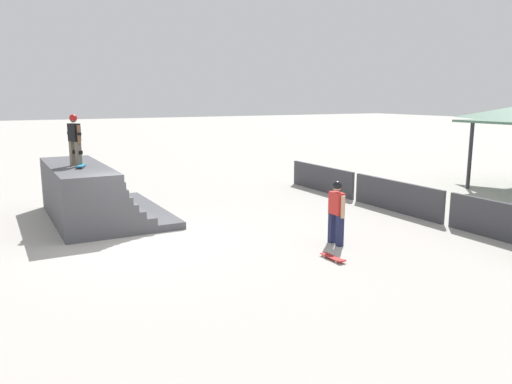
{
  "coord_description": "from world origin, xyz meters",
  "views": [
    {
      "loc": [
        12.85,
        -3.55,
        3.85
      ],
      "look_at": [
        -0.4,
        3.66,
        0.97
      ],
      "focal_mm": 35.0,
      "sensor_mm": 36.0,
      "label": 1
    }
  ],
  "objects": [
    {
      "name": "ground_plane",
      "position": [
        0.0,
        0.0,
        0.0
      ],
      "size": [
        160.0,
        160.0,
        0.0
      ],
      "primitive_type": "plane",
      "color": "#ADA8A0"
    },
    {
      "name": "barrier_fence",
      "position": [
        0.54,
        8.57,
        0.53
      ],
      "size": [
        12.62,
        0.12,
        1.05
      ],
      "color": "#3D3D42",
      "rests_on": "ground"
    },
    {
      "name": "quarter_pipe_ramp",
      "position": [
        -3.34,
        -0.79,
        0.77
      ],
      "size": [
        5.33,
        3.38,
        1.76
      ],
      "color": "#4C4C51",
      "rests_on": "ground"
    },
    {
      "name": "skateboard_on_deck",
      "position": [
        -2.7,
        -1.08,
        1.82
      ],
      "size": [
        0.83,
        0.44,
        0.09
      ],
      "rotation": [
        0.0,
        0.0,
        -0.32
      ],
      "color": "red",
      "rests_on": "quarter_pipe_ramp"
    },
    {
      "name": "skater_on_deck",
      "position": [
        -3.15,
        -1.14,
        2.67
      ],
      "size": [
        0.67,
        0.39,
        1.58
      ],
      "rotation": [
        0.0,
        0.0,
        0.38
      ],
      "color": "#6B6051",
      "rests_on": "quarter_pipe_ramp"
    },
    {
      "name": "bystander_walking",
      "position": [
        2.65,
        4.4,
        1.0
      ],
      "size": [
        0.67,
        0.25,
        1.71
      ],
      "rotation": [
        0.0,
        0.0,
        3.1
      ],
      "color": "#1E2347",
      "rests_on": "ground"
    },
    {
      "name": "skateboard_on_ground",
      "position": [
        3.68,
        3.55,
        0.06
      ],
      "size": [
        0.79,
        0.21,
        0.09
      ],
      "rotation": [
        0.0,
        0.0,
        0.01
      ],
      "color": "silver",
      "rests_on": "ground"
    }
  ]
}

